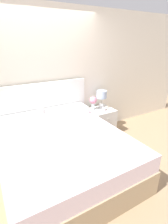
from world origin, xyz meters
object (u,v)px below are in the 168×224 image
table_lamp (102,96)px  nightstand (101,121)px  flower_vase (93,101)px  alarm_clock (107,108)px  bed (62,152)px  teacup (104,109)px

table_lamp → nightstand: bearing=-119.4°
flower_vase → alarm_clock: (0.26, -0.16, -0.15)m
alarm_clock → nightstand: bearing=144.3°
table_lamp → bed: bearing=-148.3°
flower_vase → table_lamp: bearing=3.7°
table_lamp → flower_vase: (-0.23, -0.01, -0.09)m
teacup → alarm_clock: bearing=14.3°
bed → teacup: bearing=26.2°
bed → flower_vase: (1.11, 0.81, 0.43)m
teacup → flower_vase: bearing=131.7°
bed → table_lamp: bed is taller
alarm_clock → bed: bearing=-154.5°
table_lamp → flower_vase: 0.25m
nightstand → table_lamp: (0.06, 0.11, 0.57)m
bed → table_lamp: size_ratio=5.34×
table_lamp → flower_vase: table_lamp is taller
nightstand → teacup: (-0.00, -0.09, 0.32)m
nightstand → flower_vase: size_ratio=1.98×
nightstand → alarm_clock: (0.09, -0.07, 0.33)m
nightstand → alarm_clock: size_ratio=8.23×
bed → nightstand: 1.46m
flower_vase → teacup: flower_vase is taller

